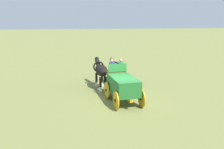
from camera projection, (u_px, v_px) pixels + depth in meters
The scene contains 4 objects.
ground_plane at pixel (123, 102), 16.26m from camera, with size 220.00×220.00×0.00m, color olive.
show_wagon at pixel (123, 85), 16.16m from camera, with size 5.79×2.09×2.63m.
draft_horse_near at pixel (101, 71), 19.32m from camera, with size 3.20×1.11×2.26m.
draft_horse_off at pixel (117, 71), 19.66m from camera, with size 3.14×1.13×2.19m.
Camera 1 is at (-15.10, 3.25, 5.45)m, focal length 39.46 mm.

